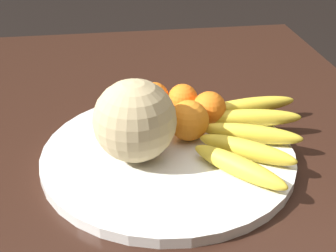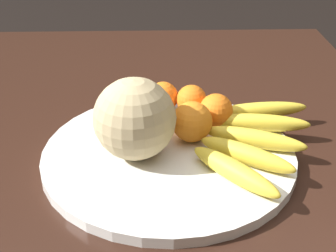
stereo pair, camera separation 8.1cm
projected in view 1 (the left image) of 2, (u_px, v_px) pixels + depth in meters
kitchen_table at (152, 178)px, 0.94m from camera, size 1.33×1.03×0.70m
fruit_bowl at (168, 154)px, 0.84m from camera, size 0.45×0.45×0.02m
melon at (135, 121)px, 0.78m from camera, size 0.14×0.14×0.14m
banana_bunch at (247, 133)px, 0.85m from camera, size 0.31×0.25×0.03m
orange_front_left at (154, 97)px, 0.95m from camera, size 0.06×0.06×0.06m
orange_front_right at (183, 99)px, 0.95m from camera, size 0.06×0.06×0.06m
orange_mid_center at (143, 110)px, 0.91m from camera, size 0.06×0.06×0.06m
orange_back_left at (189, 120)px, 0.85m from camera, size 0.08×0.08×0.08m
orange_back_right at (209, 108)px, 0.91m from camera, size 0.07×0.07×0.07m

